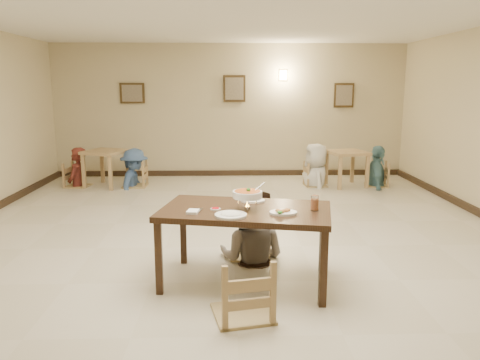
{
  "coord_description": "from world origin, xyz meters",
  "views": [
    {
      "loc": [
        -0.08,
        -5.79,
        2.05
      ],
      "look_at": [
        0.08,
        -0.34,
        0.96
      ],
      "focal_mm": 35.0,
      "sensor_mm": 36.0,
      "label": 1
    }
  ],
  "objects_px": {
    "curry_warmer": "(247,195)",
    "bg_chair_rr": "(377,164)",
    "bg_table_left": "(105,157)",
    "bg_chair_ll": "(77,164)",
    "chair_near": "(243,259)",
    "bg_table_right": "(347,158)",
    "bg_chair_rl": "(316,164)",
    "bg_diner_d": "(378,146)",
    "chair_far": "(252,221)",
    "bg_diner_a": "(76,147)",
    "main_table": "(246,216)",
    "bg_chair_lr": "(134,162)",
    "bg_diner_c": "(317,144)",
    "main_diner": "(253,189)",
    "bg_diner_b": "(133,149)",
    "drink_glass": "(315,203)"
  },
  "relations": [
    {
      "from": "curry_warmer",
      "to": "bg_chair_rr",
      "type": "distance_m",
      "value": 5.7
    },
    {
      "from": "bg_table_left",
      "to": "bg_chair_ll",
      "type": "bearing_deg",
      "value": -177.68
    },
    {
      "from": "chair_near",
      "to": "bg_table_right",
      "type": "height_order",
      "value": "chair_near"
    },
    {
      "from": "curry_warmer",
      "to": "bg_chair_rl",
      "type": "relative_size",
      "value": 0.36
    },
    {
      "from": "bg_chair_rr",
      "to": "bg_diner_d",
      "type": "relative_size",
      "value": 0.56
    },
    {
      "from": "chair_far",
      "to": "bg_chair_rr",
      "type": "bearing_deg",
      "value": 69.89
    },
    {
      "from": "chair_far",
      "to": "bg_diner_a",
      "type": "distance_m",
      "value": 5.42
    },
    {
      "from": "chair_near",
      "to": "bg_chair_rr",
      "type": "relative_size",
      "value": 1.15
    },
    {
      "from": "chair_near",
      "to": "bg_table_left",
      "type": "height_order",
      "value": "chair_near"
    },
    {
      "from": "main_table",
      "to": "bg_diner_a",
      "type": "height_order",
      "value": "bg_diner_a"
    },
    {
      "from": "bg_chair_lr",
      "to": "bg_diner_a",
      "type": "xyz_separation_m",
      "value": [
        -1.18,
        0.02,
        0.31
      ]
    },
    {
      "from": "bg_diner_c",
      "to": "bg_table_left",
      "type": "bearing_deg",
      "value": -95.19
    },
    {
      "from": "chair_near",
      "to": "bg_chair_rr",
      "type": "distance_m",
      "value": 6.32
    },
    {
      "from": "main_diner",
      "to": "bg_diner_b",
      "type": "relative_size",
      "value": 1.09
    },
    {
      "from": "main_diner",
      "to": "bg_table_left",
      "type": "distance_m",
      "value": 5.13
    },
    {
      "from": "bg_table_right",
      "to": "main_diner",
      "type": "bearing_deg",
      "value": -117.7
    },
    {
      "from": "drink_glass",
      "to": "bg_diner_b",
      "type": "relative_size",
      "value": 0.1
    },
    {
      "from": "bg_diner_a",
      "to": "bg_diner_b",
      "type": "distance_m",
      "value": 1.18
    },
    {
      "from": "chair_far",
      "to": "bg_diner_a",
      "type": "bearing_deg",
      "value": 143.58
    },
    {
      "from": "curry_warmer",
      "to": "bg_chair_rr",
      "type": "relative_size",
      "value": 0.35
    },
    {
      "from": "main_table",
      "to": "main_diner",
      "type": "xyz_separation_m",
      "value": [
        0.11,
        0.67,
        0.14
      ]
    },
    {
      "from": "main_table",
      "to": "bg_chair_rl",
      "type": "xyz_separation_m",
      "value": [
        1.67,
        4.89,
        -0.26
      ]
    },
    {
      "from": "bg_chair_rr",
      "to": "bg_diner_b",
      "type": "height_order",
      "value": "bg_diner_b"
    },
    {
      "from": "chair_near",
      "to": "drink_glass",
      "type": "bearing_deg",
      "value": -151.13
    },
    {
      "from": "bg_chair_rl",
      "to": "bg_diner_d",
      "type": "xyz_separation_m",
      "value": [
        1.27,
        -0.07,
        0.38
      ]
    },
    {
      "from": "main_diner",
      "to": "drink_glass",
      "type": "bearing_deg",
      "value": 146.41
    },
    {
      "from": "bg_table_left",
      "to": "bg_diner_a",
      "type": "distance_m",
      "value": 0.63
    },
    {
      "from": "main_table",
      "to": "main_diner",
      "type": "relative_size",
      "value": 1.09
    },
    {
      "from": "bg_table_left",
      "to": "bg_table_right",
      "type": "height_order",
      "value": "bg_table_left"
    },
    {
      "from": "bg_chair_rl",
      "to": "bg_diner_d",
      "type": "height_order",
      "value": "bg_diner_d"
    },
    {
      "from": "drink_glass",
      "to": "bg_chair_ll",
      "type": "height_order",
      "value": "drink_glass"
    },
    {
      "from": "bg_diner_c",
      "to": "bg_diner_d",
      "type": "height_order",
      "value": "bg_diner_c"
    },
    {
      "from": "bg_chair_ll",
      "to": "bg_chair_lr",
      "type": "height_order",
      "value": "bg_chair_lr"
    },
    {
      "from": "chair_far",
      "to": "bg_chair_rl",
      "type": "distance_m",
      "value": 4.44
    },
    {
      "from": "drink_glass",
      "to": "bg_diner_d",
      "type": "xyz_separation_m",
      "value": [
        2.24,
        4.92,
        -0.03
      ]
    },
    {
      "from": "drink_glass",
      "to": "bg_chair_rr",
      "type": "height_order",
      "value": "drink_glass"
    },
    {
      "from": "bg_chair_rl",
      "to": "curry_warmer",
      "type": "bearing_deg",
      "value": 157.63
    },
    {
      "from": "main_table",
      "to": "bg_diner_a",
      "type": "bearing_deg",
      "value": 135.15
    },
    {
      "from": "bg_chair_lr",
      "to": "bg_diner_b",
      "type": "relative_size",
      "value": 0.64
    },
    {
      "from": "chair_near",
      "to": "bg_chair_lr",
      "type": "distance_m",
      "value": 6.01
    },
    {
      "from": "main_table",
      "to": "bg_chair_rl",
      "type": "height_order",
      "value": "bg_chair_rl"
    },
    {
      "from": "drink_glass",
      "to": "bg_diner_b",
      "type": "height_order",
      "value": "bg_diner_b"
    },
    {
      "from": "curry_warmer",
      "to": "bg_diner_b",
      "type": "xyz_separation_m",
      "value": [
        -2.13,
        4.96,
        -0.17
      ]
    },
    {
      "from": "bg_chair_rl",
      "to": "bg_diner_c",
      "type": "height_order",
      "value": "bg_diner_c"
    },
    {
      "from": "chair_near",
      "to": "bg_diner_a",
      "type": "xyz_separation_m",
      "value": [
        -3.24,
        5.67,
        0.28
      ]
    },
    {
      "from": "chair_near",
      "to": "bg_chair_rl",
      "type": "bearing_deg",
      "value": -118.68
    },
    {
      "from": "bg_table_left",
      "to": "bg_chair_ll",
      "type": "relative_size",
      "value": 1.02
    },
    {
      "from": "bg_chair_ll",
      "to": "chair_near",
      "type": "bearing_deg",
      "value": -139.34
    },
    {
      "from": "main_table",
      "to": "bg_diner_b",
      "type": "height_order",
      "value": "bg_diner_b"
    },
    {
      "from": "bg_chair_ll",
      "to": "bg_chair_rr",
      "type": "relative_size",
      "value": 1.0
    }
  ]
}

